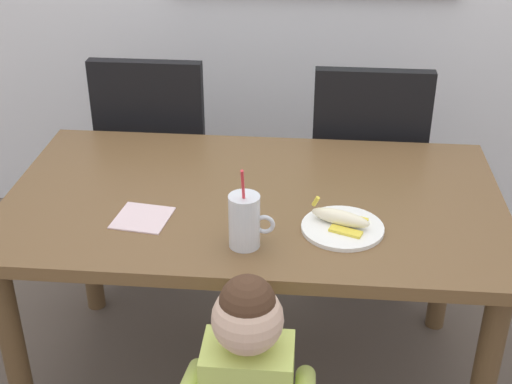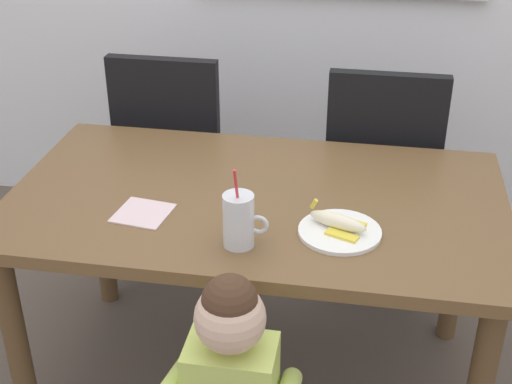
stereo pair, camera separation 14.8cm
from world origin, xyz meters
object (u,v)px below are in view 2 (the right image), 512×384
Objects in this scene: dining_chair_right at (381,168)px; paper_napkin at (143,213)px; dining_table at (256,223)px; toddler_standing at (231,382)px; snack_plate at (340,232)px; milk_cup at (237,223)px; dining_chair_left at (176,149)px; peeled_banana at (339,222)px.

dining_chair_right is 1.07m from paper_napkin.
dining_table is 1.79× the size of toddler_standing.
toddler_standing is at bearing -86.21° from dining_table.
snack_plate is at bearing 82.00° from dining_chair_right.
dining_chair_right is 1.02m from milk_cup.
milk_cup is at bearing 97.77° from toddler_standing.
dining_chair_left is 3.88× the size of milk_cup.
peeled_banana is at bearing -32.45° from dining_table.
peeled_banana is at bearing 61.98° from toddler_standing.
toddler_standing reaches higher than paper_napkin.
dining_chair_left is at bearing 99.87° from paper_napkin.
toddler_standing is (0.04, -0.58, -0.11)m from dining_table.
peeled_banana is (-0.12, -0.80, 0.22)m from dining_chair_right.
dining_chair_left is at bearing -1.72° from dining_chair_right.
snack_plate is at bearing 130.42° from dining_chair_left.
snack_plate is at bearing -60.31° from peeled_banana.
snack_plate is (0.22, 0.40, 0.21)m from toddler_standing.
dining_chair_left is 6.40× the size of paper_napkin.
milk_cup is (-0.00, -0.27, 0.16)m from dining_table.
paper_napkin is at bearing 179.86° from peeled_banana.
toddler_standing reaches higher than peeled_banana.
dining_table is at bearing 147.55° from peeled_banana.
dining_chair_right is at bearing 82.00° from snack_plate.
paper_napkin is at bearing 99.87° from dining_chair_left.
milk_cup reaches higher than paper_napkin.
toddler_standing is at bearing 111.44° from dining_chair_left.
milk_cup is 1.65× the size of paper_napkin.
dining_chair_right is (0.83, -0.02, 0.00)m from dining_chair_left.
dining_chair_right is 1.26m from toddler_standing.
snack_plate is (0.71, -0.84, 0.20)m from dining_chair_left.
paper_napkin is (-0.68, -0.80, 0.19)m from dining_chair_right.
peeled_banana is at bearing 130.53° from dining_chair_left.
milk_cup is 0.29m from snack_plate.
dining_table is 1.56× the size of dining_chair_left.
dining_chair_left is 1.15× the size of toddler_standing.
paper_napkin is (-0.34, 0.41, 0.21)m from toddler_standing.
milk_cup is 0.33m from paper_napkin.
paper_napkin reaches higher than dining_table.
dining_chair_right is 4.17× the size of snack_plate.
milk_cup is (0.45, -0.94, 0.26)m from dining_chair_left.
snack_plate is (0.26, -0.17, 0.10)m from dining_table.
paper_napkin is (0.14, -0.82, 0.19)m from dining_chair_left.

